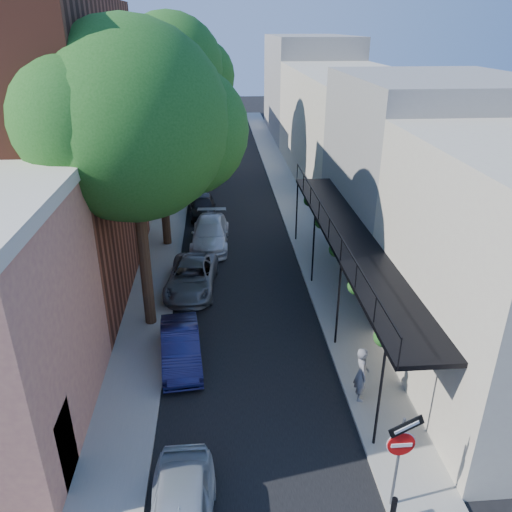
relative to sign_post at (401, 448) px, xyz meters
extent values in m
cube|color=black|center=(-3.16, 29.03, -2.03)|extent=(6.00, 64.00, 0.01)
cube|color=gray|center=(-7.16, 29.03, -1.98)|extent=(2.00, 64.00, 0.12)
cube|color=gray|center=(0.84, 29.03, -1.98)|extent=(2.00, 64.00, 0.12)
cube|color=beige|center=(-8.21, 1.53, -0.84)|extent=(0.10, 1.20, 2.20)
cube|color=brown|center=(-13.16, 13.03, 3.96)|extent=(10.00, 12.00, 12.00)
cube|color=gray|center=(-8.18, 13.03, 5.96)|extent=(0.06, 7.00, 4.00)
cube|color=gray|center=(-12.16, 25.03, 2.46)|extent=(8.00, 12.00, 9.00)
cube|color=beige|center=(-12.16, 39.03, 2.96)|extent=(8.00, 16.00, 10.00)
cube|color=tan|center=(-12.16, 53.03, 1.96)|extent=(8.00, 12.00, 8.00)
cube|color=gray|center=(5.84, 14.03, 2.46)|extent=(8.00, 10.00, 9.00)
cube|color=beige|center=(5.84, 29.03, 1.96)|extent=(8.00, 20.00, 8.00)
cube|color=gray|center=(5.84, 47.03, 2.96)|extent=(8.00, 16.00, 10.00)
cube|color=black|center=(1.04, 9.03, 1.46)|extent=(2.00, 16.00, 0.15)
cube|color=black|center=(0.09, 9.03, 2.34)|extent=(0.05, 16.00, 0.05)
cylinder|color=black|center=(0.14, 2.03, -0.23)|extent=(0.08, 0.08, 3.40)
cylinder|color=black|center=(0.14, 17.03, -0.23)|extent=(0.08, 0.08, 3.40)
sphere|color=#1B4E16|center=(0.44, 3.03, 1.01)|extent=(0.60, 0.60, 0.60)
sphere|color=#1B4E16|center=(0.44, 9.03, 1.01)|extent=(0.60, 0.60, 0.60)
sphere|color=#1B4E16|center=(0.44, 15.03, 1.01)|extent=(0.60, 0.60, 0.60)
cylinder|color=#595B60|center=(-0.01, 0.03, -0.59)|extent=(0.07, 0.07, 2.90)
cylinder|color=red|center=(-0.01, -0.01, 0.11)|extent=(0.66, 0.04, 0.66)
cube|color=white|center=(-0.01, -0.04, 0.11)|extent=(0.50, 0.02, 0.10)
cylinder|color=white|center=(-0.01, 0.01, 0.11)|extent=(0.70, 0.02, 0.70)
cube|color=black|center=(0.04, -0.02, 0.66)|extent=(0.89, 0.15, 0.58)
cube|color=white|center=(0.04, -0.05, 0.66)|extent=(0.60, 0.10, 0.31)
cylinder|color=black|center=(-0.16, -0.47, -1.52)|extent=(0.14, 0.14, 0.80)
cylinder|color=#362015|center=(-6.96, 9.03, 1.46)|extent=(0.44, 0.44, 7.00)
sphere|color=#1B4E16|center=(-6.96, 9.03, 5.98)|extent=(6.80, 6.80, 6.80)
sphere|color=#1B4E16|center=(-5.26, 10.05, 5.48)|extent=(4.76, 4.76, 4.76)
cylinder|color=#362015|center=(-6.96, 17.03, 1.11)|extent=(0.44, 0.44, 6.30)
sphere|color=#1B4E16|center=(-6.96, 17.03, 5.16)|extent=(6.00, 6.00, 6.00)
sphere|color=#1B4E16|center=(-5.46, 17.93, 4.66)|extent=(4.20, 4.20, 4.20)
cylinder|color=#362015|center=(-6.96, 26.03, 1.64)|extent=(0.44, 0.44, 7.35)
sphere|color=#1B4E16|center=(-6.96, 26.03, 6.36)|extent=(7.00, 7.00, 7.00)
sphere|color=#1B4E16|center=(-5.21, 27.08, 5.86)|extent=(4.90, 4.90, 4.90)
imported|color=#151742|center=(-5.58, 6.44, -1.41)|extent=(1.72, 3.94, 1.26)
imported|color=slate|center=(-5.40, 11.82, -1.40)|extent=(2.50, 4.74, 1.27)
imported|color=silver|center=(-4.60, 16.81, -1.34)|extent=(2.17, 4.90, 1.40)
imported|color=black|center=(-5.12, 21.51, -1.36)|extent=(1.84, 4.05, 1.35)
imported|color=gray|center=(-5.64, 25.88, -1.35)|extent=(1.77, 4.29, 1.38)
imported|color=gray|center=(-4.98, 31.66, -1.41)|extent=(2.43, 4.67, 1.26)
imported|color=slate|center=(0.24, 3.96, -0.98)|extent=(0.51, 0.72, 1.86)
camera|label=1|loc=(-4.04, -8.38, 8.98)|focal=35.00mm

